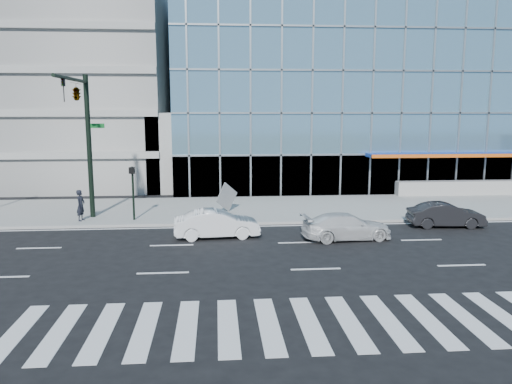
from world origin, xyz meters
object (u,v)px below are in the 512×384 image
traffic_signal (80,111)px  ped_signal_post (133,185)px  white_suv (347,226)px  white_sedan (217,224)px  dark_sedan (446,215)px  pedestrian (81,205)px  tilted_panel (227,197)px

traffic_signal → ped_signal_post: bearing=8.5°
white_suv → white_sedan: (-6.30, 0.82, 0.05)m
ped_signal_post → white_suv: ped_signal_post is taller
ped_signal_post → dark_sedan: bearing=-7.9°
white_suv → dark_sedan: 6.36m
ped_signal_post → white_suv: bearing=-22.3°
pedestrian → dark_sedan: bearing=-84.7°
white_sedan → pedestrian: bearing=58.8°
ped_signal_post → dark_sedan: ped_signal_post is taller
traffic_signal → tilted_panel: bearing=16.2°
ped_signal_post → tilted_panel: (5.23, 1.87, -1.08)m
tilted_panel → dark_sedan: bearing=-64.7°
tilted_panel → pedestrian: bearing=147.5°
white_suv → dark_sedan: dark_sedan is taller
dark_sedan → tilted_panel: tilted_panel is taller
pedestrian → tilted_panel: size_ratio=1.33×
ped_signal_post → tilted_panel: bearing=19.6°
white_suv → tilted_panel: size_ratio=3.36×
white_sedan → traffic_signal: bearing=60.6°
white_sedan → dark_sedan: size_ratio=1.05×
dark_sedan → pedestrian: bearing=87.3°
pedestrian → tilted_panel: bearing=-65.4°
white_sedan → tilted_panel: size_ratio=3.21×
white_suv → tilted_panel: bearing=36.4°
traffic_signal → pedestrian: traffic_signal is taller
white_sedan → tilted_panel: 5.57m
white_suv → dark_sedan: (6.00, 2.12, 0.02)m
tilted_panel → white_suv: bearing=-93.0°
traffic_signal → white_sedan: bearing=-24.8°
traffic_signal → ped_signal_post: size_ratio=2.67×
dark_sedan → tilted_panel: (-11.68, 4.22, 0.40)m
white_sedan → tilted_panel: tilted_panel is taller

